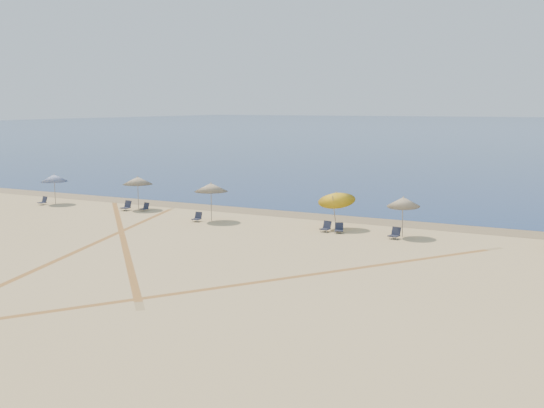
{
  "coord_description": "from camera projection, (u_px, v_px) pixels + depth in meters",
  "views": [
    {
      "loc": [
        18.19,
        -16.55,
        7.63
      ],
      "look_at": [
        0.0,
        20.0,
        1.3
      ],
      "focal_mm": 42.25,
      "sensor_mm": 36.0,
      "label": 1
    }
  ],
  "objects": [
    {
      "name": "umbrella_0",
      "position": [
        54.0,
        178.0,
        49.63
      ],
      "size": [
        2.04,
        2.05,
        2.36
      ],
      "color": "gray",
      "rests_on": "ground"
    },
    {
      "name": "chair_3",
      "position": [
        197.0,
        217.0,
        42.36
      ],
      "size": [
        0.51,
        0.6,
        0.61
      ],
      "rotation": [
        0.0,
        0.0,
        -0.01
      ],
      "color": "black",
      "rests_on": "ground"
    },
    {
      "name": "wet_sand",
      "position": [
        297.0,
        214.0,
        45.05
      ],
      "size": [
        500.0,
        500.0,
        0.0
      ],
      "primitive_type": "plane",
      "color": "olive",
      "rests_on": "ground"
    },
    {
      "name": "ground",
      "position": [
        33.0,
        312.0,
        23.82
      ],
      "size": [
        160.0,
        160.0,
        0.0
      ],
      "primitive_type": "plane",
      "color": "tan",
      "rests_on": "ground"
    },
    {
      "name": "chair_4",
      "position": [
        326.0,
        227.0,
        38.92
      ],
      "size": [
        0.64,
        0.71,
        0.64
      ],
      "rotation": [
        0.0,
        0.0,
        -0.2
      ],
      "color": "black",
      "rests_on": "ground"
    },
    {
      "name": "tire_tracks",
      "position": [
        147.0,
        253.0,
        33.29
      ],
      "size": [
        52.0,
        45.47,
        0.0
      ],
      "color": "tan",
      "rests_on": "ground"
    },
    {
      "name": "umbrella_2",
      "position": [
        211.0,
        187.0,
        42.28
      ],
      "size": [
        2.23,
        2.23,
        2.58
      ],
      "color": "gray",
      "rests_on": "ground"
    },
    {
      "name": "chair_5",
      "position": [
        339.0,
        228.0,
        38.53
      ],
      "size": [
        0.68,
        0.73,
        0.61
      ],
      "rotation": [
        0.0,
        0.0,
        0.37
      ],
      "color": "black",
      "rests_on": "ground"
    },
    {
      "name": "umbrella_3",
      "position": [
        336.0,
        197.0,
        39.63
      ],
      "size": [
        2.33,
        2.39,
        2.63
      ],
      "color": "gray",
      "rests_on": "ground"
    },
    {
      "name": "umbrella_4",
      "position": [
        403.0,
        202.0,
        37.15
      ],
      "size": [
        1.91,
        1.95,
        2.42
      ],
      "color": "gray",
      "rests_on": "ground"
    },
    {
      "name": "chair_6",
      "position": [
        395.0,
        234.0,
        36.86
      ],
      "size": [
        0.68,
        0.75,
        0.66
      ],
      "rotation": [
        0.0,
        0.0,
        -0.23
      ],
      "color": "black",
      "rests_on": "ground"
    },
    {
      "name": "chair_0",
      "position": [
        43.0,
        201.0,
        49.47
      ],
      "size": [
        0.61,
        0.68,
        0.63
      ],
      "rotation": [
        0.0,
        0.0,
        -0.16
      ],
      "color": "black",
      "rests_on": "ground"
    },
    {
      "name": "umbrella_1",
      "position": [
        138.0,
        181.0,
        47.03
      ],
      "size": [
        2.2,
        2.2,
        2.47
      ],
      "color": "gray",
      "rests_on": "ground"
    },
    {
      "name": "chair_2",
      "position": [
        145.0,
        207.0,
        46.56
      ],
      "size": [
        0.56,
        0.64,
        0.59
      ],
      "rotation": [
        0.0,
        0.0,
        -0.13
      ],
      "color": "black",
      "rests_on": "ground"
    },
    {
      "name": "ocean",
      "position": [
        534.0,
        127.0,
        222.86
      ],
      "size": [
        500.0,
        500.0,
        0.0
      ],
      "primitive_type": "plane",
      "color": "#0C2151",
      "rests_on": "ground"
    },
    {
      "name": "chair_1",
      "position": [
        127.0,
        206.0,
        46.81
      ],
      "size": [
        0.64,
        0.73,
        0.7
      ],
      "rotation": [
        0.0,
        0.0,
        -0.08
      ],
      "color": "black",
      "rests_on": "ground"
    }
  ]
}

